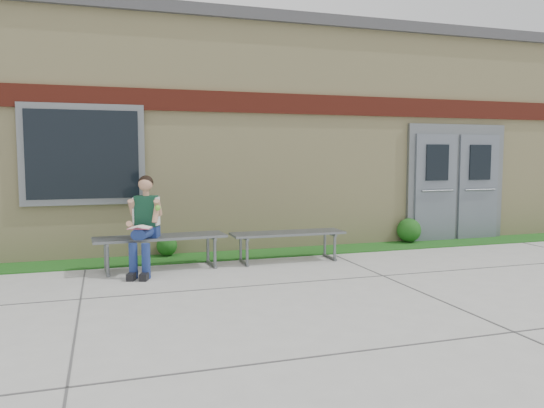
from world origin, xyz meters
name	(u,v)px	position (x,y,z in m)	size (l,w,h in m)	color
ground	(332,290)	(0.00, 0.00, 0.00)	(80.00, 80.00, 0.00)	#9E9E99
grass_strip	(270,253)	(0.00, 2.60, 0.01)	(16.00, 0.80, 0.02)	#134914
school_building	(226,137)	(0.00, 5.99, 2.10)	(16.20, 6.22, 4.20)	beige
bench_left	(161,244)	(-1.92, 1.90, 0.39)	(1.95, 0.64, 0.50)	slate
bench_right	(288,239)	(0.08, 1.90, 0.36)	(1.82, 0.51, 0.47)	slate
girl	(144,222)	(-2.17, 1.70, 0.74)	(0.57, 0.86, 1.40)	navy
shrub_mid	(167,246)	(-1.73, 2.85, 0.19)	(0.34, 0.34, 0.34)	#134914
shrub_east	(409,230)	(2.89, 2.85, 0.25)	(0.46, 0.46, 0.46)	#134914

